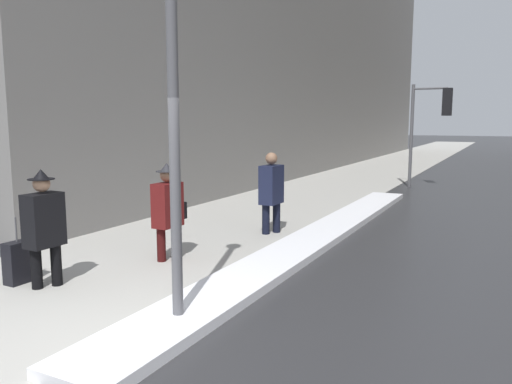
{
  "coord_description": "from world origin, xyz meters",
  "views": [
    {
      "loc": [
        3.46,
        -3.55,
        2.26
      ],
      "look_at": [
        -0.4,
        4.0,
        1.05
      ],
      "focal_mm": 35.0,
      "sensor_mm": 36.0,
      "label": 1
    }
  ],
  "objects": [
    {
      "name": "sidewalk_slab",
      "position": [
        -2.0,
        15.0,
        0.01
      ],
      "size": [
        4.0,
        80.0,
        0.01
      ],
      "color": "#B2AFA8",
      "rests_on": "ground"
    },
    {
      "name": "traffic_light_near",
      "position": [
        1.09,
        14.14,
        2.51
      ],
      "size": [
        1.31,
        0.32,
        3.48
      ],
      "rotation": [
        0.0,
        0.0,
        -0.01
      ],
      "color": "#515156",
      "rests_on": "ground"
    },
    {
      "name": "ground_plane",
      "position": [
        0.0,
        0.0,
        0.0
      ],
      "size": [
        160.0,
        160.0,
        0.0
      ],
      "primitive_type": "plane",
      "color": "#2D2D30"
    },
    {
      "name": "lamp_post",
      "position": [
        0.27,
        0.78,
        3.03
      ],
      "size": [
        0.28,
        0.28,
        5.08
      ],
      "color": "#515156",
      "rests_on": "ground"
    },
    {
      "name": "rolling_suitcase",
      "position": [
        -2.56,
        0.94,
        0.3
      ],
      "size": [
        0.23,
        0.36,
        0.95
      ],
      "rotation": [
        0.0,
        0.0,
        -1.59
      ],
      "color": "black",
      "rests_on": "ground"
    },
    {
      "name": "pedestrian_in_fedora",
      "position": [
        -1.4,
        2.84,
        0.87
      ],
      "size": [
        0.34,
        0.7,
        1.6
      ],
      "rotation": [
        0.0,
        0.0,
        -1.59
      ],
      "color": "#340C0C",
      "rests_on": "ground"
    },
    {
      "name": "pedestrian_in_glasses",
      "position": [
        -2.07,
        1.0,
        0.89
      ],
      "size": [
        0.35,
        0.51,
        1.63
      ],
      "rotation": [
        0.0,
        0.0,
        -1.59
      ],
      "color": "black",
      "rests_on": "ground"
    },
    {
      "name": "snow_bank_curb",
      "position": [
        0.26,
        5.27,
        0.06
      ],
      "size": [
        0.88,
        12.2,
        0.13
      ],
      "color": "white",
      "rests_on": "ground"
    },
    {
      "name": "pedestrian_trailing",
      "position": [
        -0.76,
        5.38,
        0.91
      ],
      "size": [
        0.32,
        0.54,
        1.64
      ],
      "rotation": [
        0.0,
        0.0,
        -1.59
      ],
      "color": "black",
      "rests_on": "ground"
    }
  ]
}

